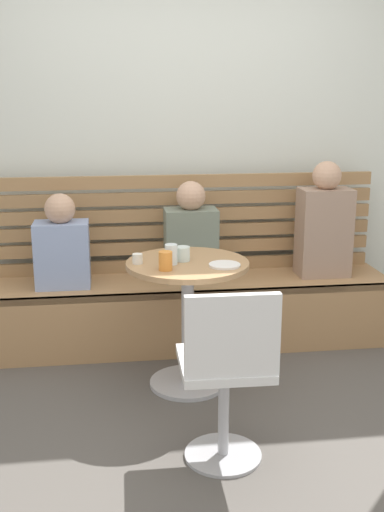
# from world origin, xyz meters

# --- Properties ---
(ground) EXTENTS (8.00, 8.00, 0.00)m
(ground) POSITION_xyz_m (0.00, 0.00, 0.00)
(ground) COLOR #514C47
(back_wall) EXTENTS (5.20, 0.10, 2.90)m
(back_wall) POSITION_xyz_m (0.00, 1.64, 1.45)
(back_wall) COLOR silver
(back_wall) RESTS_ON ground
(booth_bench) EXTENTS (2.70, 0.52, 0.44)m
(booth_bench) POSITION_xyz_m (0.00, 1.20, 0.22)
(booth_bench) COLOR #A87C51
(booth_bench) RESTS_ON ground
(booth_backrest) EXTENTS (2.65, 0.04, 0.67)m
(booth_backrest) POSITION_xyz_m (0.00, 1.44, 0.78)
(booth_backrest) COLOR #9A7249
(booth_backrest) RESTS_ON booth_bench
(cafe_table) EXTENTS (0.68, 0.68, 0.74)m
(cafe_table) POSITION_xyz_m (-0.07, 0.58, 0.52)
(cafe_table) COLOR #ADADB2
(cafe_table) RESTS_ON ground
(white_chair) EXTENTS (0.41, 0.41, 0.85)m
(white_chair) POSITION_xyz_m (0.00, -0.23, 0.46)
(white_chair) COLOR #ADADB2
(white_chair) RESTS_ON ground
(person_adult) EXTENTS (0.34, 0.22, 0.77)m
(person_adult) POSITION_xyz_m (0.93, 1.21, 0.79)
(person_adult) COLOR #9E7F6B
(person_adult) RESTS_ON booth_bench
(person_child_left) EXTENTS (0.34, 0.22, 0.65)m
(person_child_left) POSITION_xyz_m (0.03, 1.23, 0.73)
(person_child_left) COLOR slate
(person_child_left) RESTS_ON booth_bench
(person_child_middle) EXTENTS (0.34, 0.22, 0.60)m
(person_child_middle) POSITION_xyz_m (-0.79, 1.19, 0.70)
(person_child_middle) COLOR #8C9EC6
(person_child_middle) RESTS_ON booth_bench
(cup_espresso_small) EXTENTS (0.06, 0.06, 0.05)m
(cup_espresso_small) POSITION_xyz_m (-0.35, 0.58, 0.77)
(cup_espresso_small) COLOR silver
(cup_espresso_small) RESTS_ON cafe_table
(cup_tumbler_orange) EXTENTS (0.07, 0.07, 0.10)m
(cup_tumbler_orange) POSITION_xyz_m (-0.21, 0.43, 0.79)
(cup_tumbler_orange) COLOR orange
(cup_tumbler_orange) RESTS_ON cafe_table
(cup_glass_short) EXTENTS (0.08, 0.08, 0.08)m
(cup_glass_short) POSITION_xyz_m (-0.10, 0.60, 0.78)
(cup_glass_short) COLOR silver
(cup_glass_short) RESTS_ON cafe_table
(cup_water_clear) EXTENTS (0.07, 0.07, 0.11)m
(cup_water_clear) POSITION_xyz_m (-0.16, 0.54, 0.80)
(cup_water_clear) COLOR white
(cup_water_clear) RESTS_ON cafe_table
(plate_small) EXTENTS (0.17, 0.17, 0.01)m
(plate_small) POSITION_xyz_m (0.12, 0.47, 0.75)
(plate_small) COLOR white
(plate_small) RESTS_ON cafe_table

